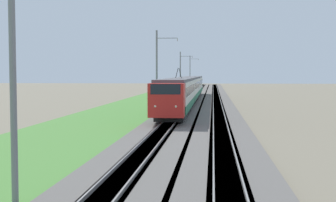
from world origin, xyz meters
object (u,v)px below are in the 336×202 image
object	(u,v)px
catenary_mast_near	(14,64)
catenary_mast_distant	(190,72)
catenary_mast_mid	(157,70)
catenary_mast_far	(181,73)
passenger_train	(187,88)

from	to	relation	value
catenary_mast_near	catenary_mast_distant	distance (m)	117.19
catenary_mast_near	catenary_mast_distant	xyz separation A→B (m)	(117.19, 0.00, 0.17)
catenary_mast_near	catenary_mast_mid	size ratio (longest dim) A/B	0.97
catenary_mast_far	catenary_mast_near	bearing A→B (deg)	180.00
catenary_mast_near	catenary_mast_far	world-z (taller)	catenary_mast_near
passenger_train	catenary_mast_distant	bearing A→B (deg)	-177.54
passenger_train	catenary_mast_near	size ratio (longest dim) A/B	6.65
passenger_train	catenary_mast_far	xyz separation A→B (m)	(27.25, 2.85, 2.18)
catenary_mast_near	catenary_mast_far	bearing A→B (deg)	-0.00
catenary_mast_near	catenary_mast_mid	bearing A→B (deg)	0.00
catenary_mast_near	catenary_mast_mid	world-z (taller)	catenary_mast_mid
catenary_mast_mid	catenary_mast_far	distance (m)	39.07
passenger_train	catenary_mast_distant	world-z (taller)	catenary_mast_distant
passenger_train	catenary_mast_mid	size ratio (longest dim) A/B	6.45
passenger_train	catenary_mast_far	world-z (taller)	catenary_mast_far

